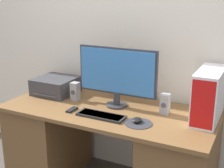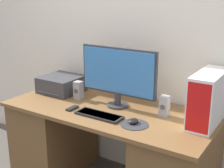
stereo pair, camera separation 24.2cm
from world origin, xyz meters
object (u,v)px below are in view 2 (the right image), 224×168
speaker_left (78,90)px  remote_control (72,108)px  printer (62,84)px  monitor (118,74)px  mouse (133,121)px  keyboard (99,115)px  computer_tower (208,98)px  speaker_right (164,106)px

speaker_left → remote_control: size_ratio=1.37×
printer → remote_control: printer is taller
monitor → mouse: (0.28, -0.24, -0.25)m
keyboard → remote_control: keyboard is taller
mouse → computer_tower: computer_tower is taller
monitor → mouse: bearing=-41.1°
computer_tower → speaker_right: 0.33m
monitor → speaker_left: monitor is taller
printer → mouse: bearing=-17.0°
monitor → keyboard: (-0.00, -0.26, -0.26)m
monitor → speaker_right: (0.40, 0.01, -0.20)m
remote_control → speaker_right: bearing=22.0°
mouse → computer_tower: (0.43, 0.29, 0.17)m
mouse → printer: printer is taller
speaker_right → remote_control: speaker_right is taller
speaker_left → mouse: bearing=-17.6°
keyboard → speaker_right: speaker_right is taller
keyboard → mouse: 0.28m
computer_tower → speaker_left: (-1.09, -0.08, -0.11)m
keyboard → printer: 0.70m
mouse → computer_tower: 0.55m
speaker_left → remote_control: 0.26m
mouse → printer: bearing=163.0°
keyboard → computer_tower: 0.80m
speaker_left → remote_control: bearing=-63.2°
mouse → remote_control: 0.54m
speaker_left → speaker_right: 0.78m
printer → remote_control: bearing=-38.6°
speaker_left → computer_tower: bearing=4.2°
monitor → computer_tower: bearing=3.8°
monitor → keyboard: 0.37m
printer → speaker_left: 0.27m
mouse → monitor: bearing=138.9°
printer → speaker_right: (1.04, -0.02, 0.00)m
speaker_right → printer: bearing=178.6°
printer → remote_control: (0.37, -0.29, -0.07)m
speaker_left → speaker_right: size_ratio=1.00×
remote_control → monitor: bearing=43.9°
mouse → keyboard: bearing=-175.8°
speaker_right → speaker_left: bearing=-176.7°
monitor → remote_control: monitor is taller
keyboard → mouse: bearing=4.2°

